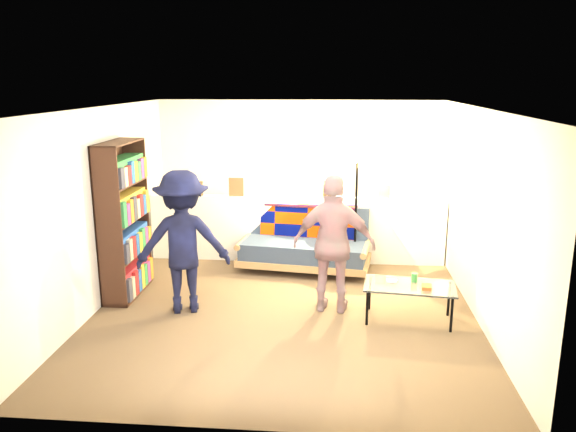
% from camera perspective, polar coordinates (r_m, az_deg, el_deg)
% --- Properties ---
extents(ground, '(5.00, 5.00, 0.00)m').
position_cam_1_polar(ground, '(6.98, -0.29, -9.20)').
color(ground, brown).
rests_on(ground, ground).
extents(room_shell, '(4.60, 5.05, 2.45)m').
position_cam_1_polar(room_shell, '(6.97, 0.05, 5.11)').
color(room_shell, silver).
rests_on(room_shell, ground).
extents(half_wall_ledge, '(4.45, 0.15, 1.00)m').
position_cam_1_polar(half_wall_ledge, '(8.51, 0.81, -1.35)').
color(half_wall_ledge, silver).
rests_on(half_wall_ledge, ground).
extents(ledge_decor, '(2.97, 0.02, 0.45)m').
position_cam_1_polar(ledge_decor, '(8.36, -0.73, 3.13)').
color(ledge_decor, brown).
rests_on(ledge_decor, half_wall_ledge).
extents(futon_sofa, '(1.98, 1.13, 0.81)m').
position_cam_1_polar(futon_sofa, '(8.20, 1.86, -2.85)').
color(futon_sofa, '#AB8353').
rests_on(futon_sofa, ground).
extents(bookshelf, '(0.33, 0.99, 1.97)m').
position_cam_1_polar(bookshelf, '(7.41, -16.34, -0.86)').
color(bookshelf, '#321A10').
rests_on(bookshelf, ground).
extents(coffee_table, '(1.08, 0.68, 0.53)m').
position_cam_1_polar(coffee_table, '(6.62, 12.31, -7.10)').
color(coffee_table, black).
rests_on(coffee_table, ground).
extents(floor_lamp, '(0.36, 0.30, 1.66)m').
position_cam_1_polar(floor_lamp, '(8.01, 7.06, 2.55)').
color(floor_lamp, black).
rests_on(floor_lamp, ground).
extents(person_left, '(1.22, 0.88, 1.70)m').
position_cam_1_polar(person_left, '(6.73, -10.63, -2.60)').
color(person_left, black).
rests_on(person_left, ground).
extents(person_right, '(1.01, 0.50, 1.65)m').
position_cam_1_polar(person_right, '(6.63, 4.69, -2.89)').
color(person_right, '#D08693').
rests_on(person_right, ground).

